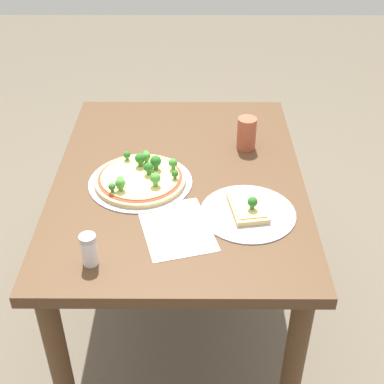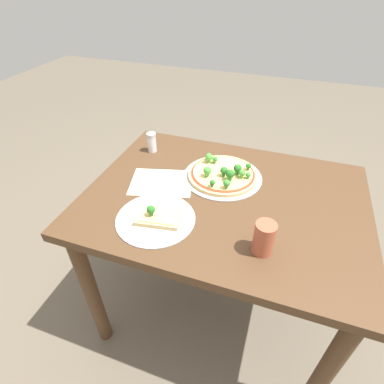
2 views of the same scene
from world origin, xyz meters
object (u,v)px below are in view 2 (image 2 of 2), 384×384
Objects in this scene: pizza_tray_slice at (157,218)px; dining_table at (223,218)px; condiment_shaker at (152,142)px; drinking_cup at (264,238)px; pizza_tray_whole at (223,174)px.

dining_table is at bearing 47.09° from pizza_tray_slice.
condiment_shaker is (-0.21, 0.42, 0.04)m from pizza_tray_slice.
dining_table is 0.33m from drinking_cup.
pizza_tray_slice is (-0.19, -0.20, 0.12)m from dining_table.
drinking_cup is (0.17, -0.22, 0.17)m from dining_table.
pizza_tray_whole is 0.40m from drinking_cup.
condiment_shaker is (-0.36, 0.10, 0.03)m from pizza_tray_whole.
drinking_cup is 1.23× the size of condiment_shaker.
pizza_tray_slice is at bearing -132.91° from dining_table.
drinking_cup is at bearing -3.42° from pizza_tray_slice.
pizza_tray_slice reaches higher than dining_table.
dining_table is at bearing -28.12° from condiment_shaker.
pizza_tray_slice is 3.05× the size of condiment_shaker.
drinking_cup reaches higher than condiment_shaker.
drinking_cup reaches higher than dining_table.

